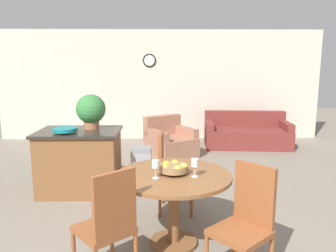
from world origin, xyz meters
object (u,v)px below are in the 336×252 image
object	(u,v)px
potted_plant	(91,110)
armchair	(170,143)
couch	(246,134)
kitchen_island	(80,161)
dining_chair_near_right	(246,219)
trash_bin	(142,168)
dining_chair_near_left	(109,222)
wine_glass_left	(156,165)
teal_bowl	(65,130)
dining_table	(174,190)
wine_glass_right	(195,164)
dining_chair_far_side	(170,169)
fruit_bowl	(174,168)

from	to	relation	value
potted_plant	armchair	xyz separation A→B (m)	(1.20, 1.73, -0.91)
couch	kitchen_island	bearing A→B (deg)	-134.59
dining_chair_near_right	trash_bin	size ratio (longest dim) A/B	1.57
kitchen_island	dining_chair_near_left	bearing A→B (deg)	-70.31
wine_glass_left	teal_bowl	distance (m)	1.92
dining_chair_near_right	dining_table	bearing A→B (deg)	5.72
wine_glass_right	kitchen_island	size ratio (longest dim) A/B	0.16
teal_bowl	trash_bin	distance (m)	1.24
dining_table	dining_chair_far_side	size ratio (longest dim) A/B	1.15
wine_glass_left	fruit_bowl	bearing A→B (deg)	35.42
dining_chair_near_right	fruit_bowl	size ratio (longest dim) A/B	3.51
fruit_bowl	couch	bearing A→B (deg)	66.53
dining_chair_near_left	kitchen_island	bearing A→B (deg)	69.05
dining_chair_near_right	trash_bin	world-z (taller)	dining_chair_near_right
dining_chair_near_left	dining_chair_near_right	xyz separation A→B (m)	(1.15, 0.03, 0.00)
dining_table	wine_glass_right	size ratio (longest dim) A/B	6.41
fruit_bowl	couch	xyz separation A→B (m)	(1.84, 4.23, -0.55)
dining_table	wine_glass_left	bearing A→B (deg)	-144.92
wine_glass_right	potted_plant	bearing A→B (deg)	127.78
dining_chair_near_right	teal_bowl	distance (m)	2.80
dining_chair_far_side	couch	size ratio (longest dim) A/B	0.52
dining_chair_far_side	kitchen_island	bearing A→B (deg)	-113.56
dining_chair_near_right	potted_plant	size ratio (longest dim) A/B	2.00
wine_glass_left	dining_table	bearing A→B (deg)	35.08
armchair	kitchen_island	bearing A→B (deg)	-157.79
potted_plant	teal_bowl	bearing A→B (deg)	-130.07
wine_glass_right	potted_plant	world-z (taller)	potted_plant
dining_chair_near_right	teal_bowl	world-z (taller)	dining_chair_near_right
kitchen_island	teal_bowl	world-z (taller)	teal_bowl
dining_chair_far_side	wine_glass_right	size ratio (longest dim) A/B	5.56
dining_table	potted_plant	xyz separation A→B (m)	(-1.16, 1.66, 0.60)
dining_table	armchair	distance (m)	3.40
dining_chair_near_left	trash_bin	world-z (taller)	dining_chair_near_left
wine_glass_left	kitchen_island	distance (m)	2.03
dining_chair_near_right	potted_plant	world-z (taller)	potted_plant
dining_chair_near_left	couch	world-z (taller)	dining_chair_near_left
dining_chair_near_left	wine_glass_left	size ratio (longest dim) A/B	5.56
dining_chair_far_side	dining_chair_near_right	bearing A→B (deg)	28.22
dining_chair_near_left	fruit_bowl	size ratio (longest dim) A/B	3.51
armchair	wine_glass_left	bearing A→B (deg)	-125.79
dining_table	dining_chair_near_left	xyz separation A→B (m)	(-0.56, -0.59, -0.04)
wine_glass_left	armchair	bearing A→B (deg)	86.34
wine_glass_right	teal_bowl	bearing A→B (deg)	139.55
armchair	dining_table	bearing A→B (deg)	-122.91
dining_chair_near_right	trash_bin	xyz separation A→B (m)	(-1.01, 2.16, -0.23)
wine_glass_left	trash_bin	distance (m)	1.83
dining_chair_near_right	armchair	world-z (taller)	dining_chair_near_right
trash_bin	armchair	distance (m)	1.85
dining_chair_near_right	potted_plant	bearing A→B (deg)	-2.47
couch	trash_bin	bearing A→B (deg)	-126.16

